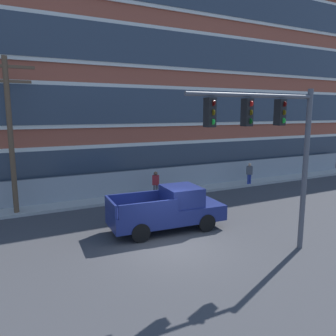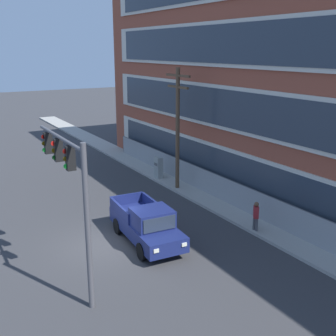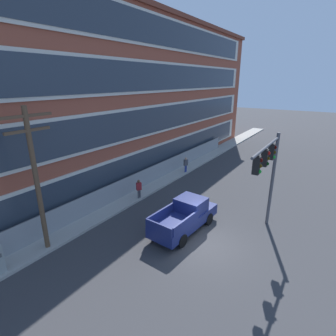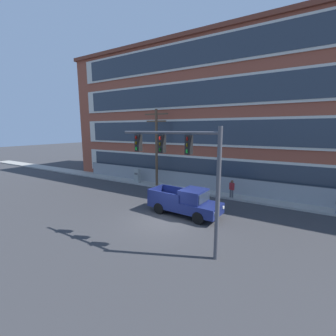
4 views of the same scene
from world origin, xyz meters
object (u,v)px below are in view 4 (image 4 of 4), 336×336
object	(u,v)px
traffic_signal_mast	(184,162)
pickup_truck_navy	(186,202)
electrical_cabinet	(137,176)
pedestrian_by_fence	(232,188)
utility_pole_near_corner	(156,144)

from	to	relation	value
traffic_signal_mast	pickup_truck_navy	xyz separation A→B (m)	(-1.95, 4.20, -3.54)
pickup_truck_navy	electrical_cabinet	size ratio (longest dim) A/B	3.21
pickup_truck_navy	electrical_cabinet	xyz separation A→B (m)	(-8.69, 5.49, -0.10)
electrical_cabinet	pickup_truck_navy	bearing A→B (deg)	-32.30
traffic_signal_mast	electrical_cabinet	xyz separation A→B (m)	(-10.65, 9.69, -3.64)
traffic_signal_mast	pedestrian_by_fence	xyz separation A→B (m)	(-0.15, 9.46, -3.50)
pickup_truck_navy	pedestrian_by_fence	size ratio (longest dim) A/B	3.17
pickup_truck_navy	utility_pole_near_corner	world-z (taller)	utility_pole_near_corner
traffic_signal_mast	utility_pole_near_corner	bearing A→B (deg)	129.74
electrical_cabinet	traffic_signal_mast	bearing A→B (deg)	-42.31
traffic_signal_mast	pickup_truck_navy	size ratio (longest dim) A/B	1.14
pickup_truck_navy	utility_pole_near_corner	xyz separation A→B (m)	(-6.08, 5.47, 3.54)
pickup_truck_navy	pedestrian_by_fence	world-z (taller)	pickup_truck_navy
electrical_cabinet	pedestrian_by_fence	world-z (taller)	pedestrian_by_fence
pickup_truck_navy	pedestrian_by_fence	xyz separation A→B (m)	(1.81, 5.27, 0.04)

